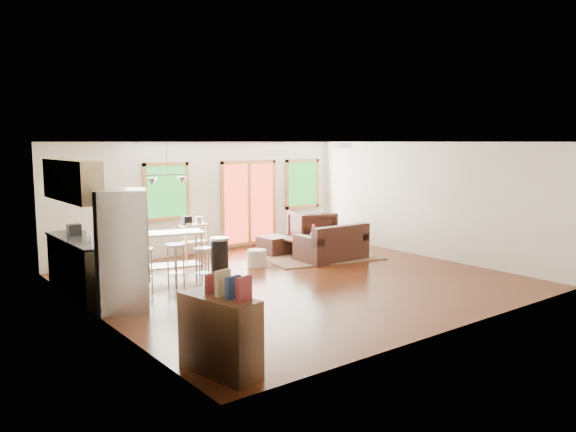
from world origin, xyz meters
TOP-DOWN VIEW (x-y plane):
  - floor at (0.00, 0.00)m, footprint 7.50×7.00m
  - ceiling at (0.00, 0.00)m, footprint 7.50×7.00m
  - back_wall at (0.00, 3.51)m, footprint 7.50×0.02m
  - left_wall at (-3.76, 0.00)m, footprint 0.02×7.00m
  - right_wall at (3.76, 0.00)m, footprint 0.02×7.00m
  - front_wall at (0.00, -3.51)m, footprint 7.50×0.02m
  - window_left at (-1.00, 3.46)m, footprint 1.10×0.05m
  - french_doors at (1.20, 3.46)m, footprint 1.60×0.05m
  - window_right at (2.90, 3.46)m, footprint 1.10×0.05m
  - rug at (1.78, 1.50)m, footprint 2.88×2.45m
  - loveseat at (1.77, 0.99)m, footprint 1.53×0.89m
  - coffee_table at (1.65, 1.83)m, footprint 1.05×0.65m
  - armchair at (2.42, 2.49)m, footprint 1.18×1.14m
  - ottoman at (1.13, 2.30)m, footprint 0.66×0.66m
  - pouf at (0.08, 1.49)m, footprint 0.51×0.51m
  - vase at (1.91, 1.79)m, footprint 0.18×0.19m
  - book at (2.03, 1.61)m, footprint 0.19×0.04m
  - cabinets at (-3.49, 1.70)m, footprint 0.64×2.24m
  - refrigerator at (-3.30, 0.16)m, footprint 0.98×0.97m
  - island at (-1.87, 1.71)m, footprint 1.50×0.89m
  - cup at (-1.45, 1.54)m, footprint 0.13×0.11m
  - bar_stool_a at (-2.58, 1.10)m, footprint 0.42×0.42m
  - bar_stool_b at (-1.99, 1.05)m, footprint 0.48×0.48m
  - bar_stool_c at (-1.55, 0.87)m, footprint 0.36×0.36m
  - trash_can at (-0.74, 1.62)m, footprint 0.41×0.41m
  - kitchen_cart at (-0.52, 3.19)m, footprint 0.62×0.40m
  - bookshelf at (-3.35, -2.82)m, footprint 0.59×1.06m
  - ceiling_flush at (1.60, 0.60)m, footprint 0.35×0.35m
  - pendant_light at (-1.90, 1.50)m, footprint 0.80×0.18m

SIDE VIEW (x-z plane):
  - floor at x=0.00m, z-range -0.02..0.00m
  - rug at x=1.78m, z-range 0.00..0.03m
  - pouf at x=0.08m, z-range 0.00..0.35m
  - ottoman at x=1.13m, z-range 0.00..0.42m
  - loveseat at x=1.77m, z-range -0.08..0.72m
  - trash_can at x=-0.74m, z-range 0.00..0.69m
  - coffee_table at x=1.65m, z-range 0.15..0.56m
  - bookshelf at x=-3.35m, z-range -0.13..1.06m
  - armchair at x=2.42m, z-range 0.00..0.99m
  - bar_stool_c at x=-1.55m, z-range 0.17..0.85m
  - vase at x=1.91m, z-range 0.36..0.66m
  - book at x=2.03m, z-range 0.40..0.66m
  - bar_stool_a at x=-2.58m, z-range 0.18..0.93m
  - bar_stool_b at x=-1.99m, z-range 0.19..0.96m
  - island at x=-1.87m, z-range 0.17..1.06m
  - kitchen_cart at x=-0.52m, z-range 0.17..1.12m
  - cabinets at x=-3.49m, z-range -0.22..2.08m
  - refrigerator at x=-3.30m, z-range 0.00..1.89m
  - cup at x=-1.45m, z-range 0.95..1.07m
  - french_doors at x=1.20m, z-range 0.05..2.15m
  - back_wall at x=0.00m, z-range 0.00..2.60m
  - left_wall at x=-3.76m, z-range 0.00..2.60m
  - right_wall at x=3.76m, z-range 0.00..2.60m
  - front_wall at x=0.00m, z-range 0.00..2.60m
  - window_left at x=-1.00m, z-range 0.85..2.15m
  - window_right at x=2.90m, z-range 0.85..2.15m
  - pendant_light at x=-1.90m, z-range 1.50..2.29m
  - ceiling_flush at x=1.60m, z-range 2.47..2.59m
  - ceiling at x=0.00m, z-range 2.60..2.62m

